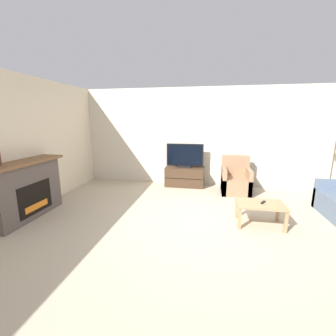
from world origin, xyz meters
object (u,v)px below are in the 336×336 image
(tv_stand, at_px, (184,177))
(armchair, at_px, (236,181))
(remote, at_px, (263,202))
(fireplace, at_px, (26,189))
(coffee_table, at_px, (260,206))
(tv, at_px, (185,156))

(tv_stand, xyz_separation_m, armchair, (1.35, -0.31, 0.03))
(armchair, distance_m, remote, 1.81)
(fireplace, height_order, remote, fireplace)
(remote, bearing_deg, tv_stand, 158.11)
(tv_stand, bearing_deg, armchair, -12.89)
(coffee_table, bearing_deg, fireplace, -173.69)
(tv_stand, xyz_separation_m, remote, (1.63, -2.09, 0.14))
(coffee_table, bearing_deg, tv, 126.59)
(armchair, bearing_deg, tv_stand, 167.11)
(tv_stand, xyz_separation_m, tv, (-0.00, -0.00, 0.58))
(tv, bearing_deg, remote, -52.09)
(armchair, bearing_deg, remote, -81.18)
(fireplace, height_order, tv_stand, fireplace)
(fireplace, relative_size, armchair, 1.70)
(tv, relative_size, coffee_table, 1.24)
(fireplace, xyz_separation_m, tv, (2.71, 2.60, 0.29))
(tv, bearing_deg, coffee_table, -53.41)
(coffee_table, bearing_deg, armchair, 97.14)
(tv_stand, relative_size, armchair, 1.15)
(remote, bearing_deg, coffee_table, -113.65)
(fireplace, bearing_deg, armchair, 29.46)
(armchair, relative_size, remote, 6.18)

